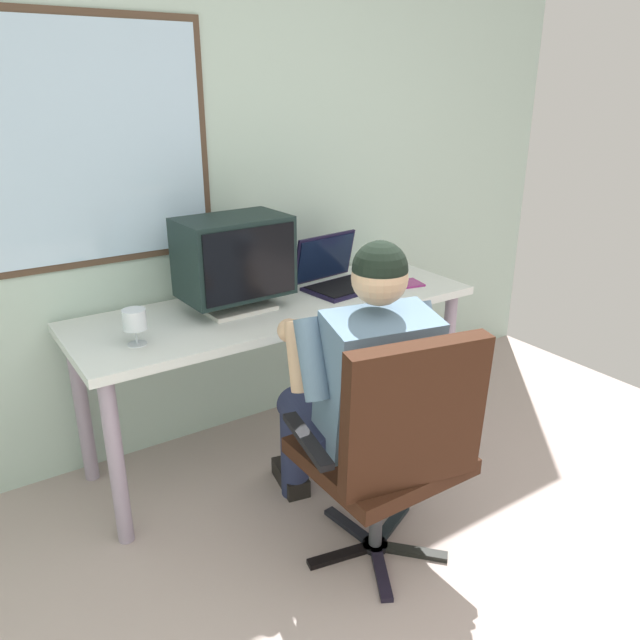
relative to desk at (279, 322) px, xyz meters
name	(u,v)px	position (x,y,z in m)	size (l,w,h in m)	color
wall_rear	(177,140)	(-0.27, 0.38, 0.79)	(4.64, 0.08, 2.90)	#B0C8BA
desk	(279,322)	(0.00, 0.00, 0.00)	(1.85, 0.64, 0.75)	#96869A
office_chair	(394,443)	(-0.09, -0.93, -0.12)	(0.66, 0.59, 0.95)	black
person_seated	(360,387)	(-0.04, -0.68, -0.03)	(0.59, 0.80, 1.21)	#222844
crt_monitor	(234,258)	(-0.19, 0.04, 0.32)	(0.47, 0.31, 0.41)	beige
laptop	(335,273)	(0.36, 0.07, 0.16)	(0.40, 0.35, 0.25)	black
wine_glass	(135,321)	(-0.68, -0.11, 0.19)	(0.09, 0.09, 0.14)	silver
cd_case	(407,284)	(0.67, -0.11, 0.10)	(0.16, 0.15, 0.01)	#902670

